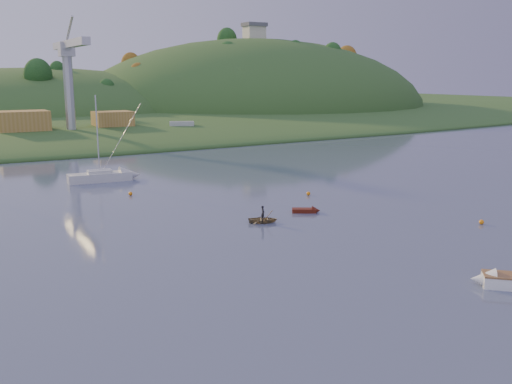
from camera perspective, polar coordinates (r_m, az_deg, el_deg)
far_shore at (r=248.35m, az=-24.03°, el=7.10°), size 620.00×220.00×1.50m
shore_slope at (r=184.08m, az=-21.63°, el=6.07°), size 640.00×150.00×7.00m
hill_center at (r=229.97m, az=-20.95°, el=7.06°), size 140.00×120.00×36.00m
hill_right at (r=245.01m, az=-0.17°, el=8.05°), size 150.00×130.00×60.00m
hilltop_house at (r=245.23m, az=-0.17°, el=15.86°), size 9.00×7.00×6.45m
hillside_trees at (r=203.80m, az=-22.53°, el=6.46°), size 280.00×50.00×32.00m
wharf at (r=142.88m, az=-16.93°, el=5.50°), size 42.00×16.00×2.40m
shed_west at (r=141.11m, az=-22.27°, el=6.54°), size 11.00×8.00×4.80m
shed_east at (r=146.58m, az=-14.13°, el=7.05°), size 9.00×7.00×4.00m
dock_crane at (r=138.02m, az=-18.19°, el=11.88°), size 3.20×28.00×20.30m
sailboat_far at (r=85.69m, az=-15.36°, el=1.56°), size 9.13×3.42×12.40m
canoe at (r=59.55m, az=0.70°, el=-2.78°), size 3.72×3.33×0.64m
paddler at (r=59.44m, az=0.70°, el=-2.35°), size 0.59×0.67×1.56m
red_tender at (r=64.25m, az=5.38°, el=-1.85°), size 3.25×2.58×1.08m
work_vessel at (r=146.52m, az=-7.42°, el=6.09°), size 15.17×10.07×3.68m
buoy_0 at (r=63.34m, az=21.63°, el=-2.80°), size 0.50×0.50×0.50m
buoy_1 at (r=73.31m, az=5.26°, el=-0.15°), size 0.50×0.50×0.50m
buoy_3 at (r=74.69m, az=-12.45°, el=-0.16°), size 0.50×0.50×0.50m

